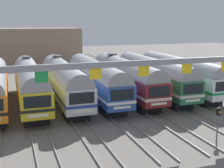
% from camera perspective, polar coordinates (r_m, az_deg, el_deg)
% --- Properties ---
extents(ground_plane, '(160.00, 160.00, 0.00)m').
position_cam_1_polar(ground_plane, '(36.60, -3.11, -2.97)').
color(ground_plane, slate).
extents(track_bed, '(24.56, 70.00, 0.15)m').
position_cam_1_polar(track_bed, '(52.77, -8.22, 1.59)').
color(track_bed, gray).
rests_on(track_bed, ground).
extents(commuter_train_yellow, '(2.88, 18.06, 5.05)m').
position_cam_1_polar(commuter_train_yellow, '(34.74, -15.43, 0.36)').
color(commuter_train_yellow, gold).
rests_on(commuter_train_yellow, ground).
extents(commuter_train_silver, '(2.88, 18.06, 5.05)m').
position_cam_1_polar(commuter_train_silver, '(35.17, -9.19, 0.78)').
color(commuter_train_silver, silver).
rests_on(commuter_train_silver, ground).
extents(commuter_train_blue, '(2.88, 18.06, 4.77)m').
position_cam_1_polar(commuter_train_blue, '(36.01, -3.16, 1.16)').
color(commuter_train_blue, '#284C9E').
rests_on(commuter_train_blue, ground).
extents(commuter_train_maroon, '(2.88, 18.06, 5.05)m').
position_cam_1_polar(commuter_train_maroon, '(37.23, 2.54, 1.52)').
color(commuter_train_maroon, maroon).
rests_on(commuter_train_maroon, ground).
extents(commuter_train_green, '(2.88, 18.06, 4.77)m').
position_cam_1_polar(commuter_train_green, '(38.79, 7.83, 1.84)').
color(commuter_train_green, '#236B42').
rests_on(commuter_train_green, ground).
extents(commuter_train_white, '(2.88, 18.06, 4.77)m').
position_cam_1_polar(commuter_train_white, '(40.65, 12.67, 2.12)').
color(commuter_train_white, white).
rests_on(commuter_train_white, ground).
extents(catenary_gantry, '(28.30, 0.44, 6.97)m').
position_cam_1_polar(catenary_gantry, '(23.05, 6.06, 1.95)').
color(catenary_gantry, gray).
rests_on(catenary_gantry, ground).
extents(yard_signal_mast, '(0.28, 0.35, 2.68)m').
position_cam_1_polar(yard_signal_mast, '(25.35, 19.67, -5.98)').
color(yard_signal_mast, '#59595E').
rests_on(yard_signal_mast, ground).
extents(maintenance_building, '(21.66, 10.00, 7.94)m').
position_cam_1_polar(maintenance_building, '(69.86, -15.39, 6.99)').
color(maintenance_building, gray).
rests_on(maintenance_building, ground).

